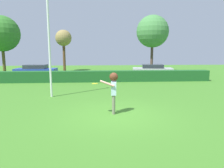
% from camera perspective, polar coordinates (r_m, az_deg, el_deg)
% --- Properties ---
extents(ground_plane, '(60.00, 60.00, 0.00)m').
position_cam_1_polar(ground_plane, '(9.13, 1.14, -8.34)').
color(ground_plane, '#3E7826').
extents(person, '(0.79, 0.56, 1.80)m').
position_cam_1_polar(person, '(9.02, 0.40, -0.84)').
color(person, gray).
rests_on(person, ground).
extents(frisbee, '(0.26, 0.26, 0.05)m').
position_cam_1_polar(frisbee, '(8.85, -4.66, 0.14)').
color(frisbee, yellow).
extents(lamppost, '(0.24, 0.24, 6.88)m').
position_cam_1_polar(lamppost, '(12.78, -16.83, 13.35)').
color(lamppost, silver).
rests_on(lamppost, ground).
extents(hedge_row, '(18.47, 0.90, 0.95)m').
position_cam_1_polar(hedge_row, '(18.52, -1.63, 2.13)').
color(hedge_row, '#1C5523').
rests_on(hedge_row, ground).
extents(parked_car_blue, '(4.30, 2.03, 1.25)m').
position_cam_1_polar(parked_car_blue, '(23.55, -19.96, 3.61)').
color(parked_car_blue, '#263FA5').
rests_on(parked_car_blue, ground).
extents(parked_car_silver, '(4.42, 2.34, 1.25)m').
position_cam_1_polar(parked_car_silver, '(23.09, 10.93, 3.90)').
color(parked_car_silver, '#B7B7BC').
rests_on(parked_car_silver, ground).
extents(birch_tree, '(3.80, 3.80, 6.39)m').
position_cam_1_polar(birch_tree, '(25.83, -27.81, 11.98)').
color(birch_tree, brown).
rests_on(birch_tree, ground).
extents(willow_tree, '(3.89, 3.89, 6.95)m').
position_cam_1_polar(willow_tree, '(26.66, 10.95, 13.82)').
color(willow_tree, '#4F3831').
rests_on(willow_tree, ground).
extents(maple_tree, '(2.08, 2.08, 5.35)m').
position_cam_1_polar(maple_tree, '(28.42, -13.04, 11.88)').
color(maple_tree, brown).
rests_on(maple_tree, ground).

